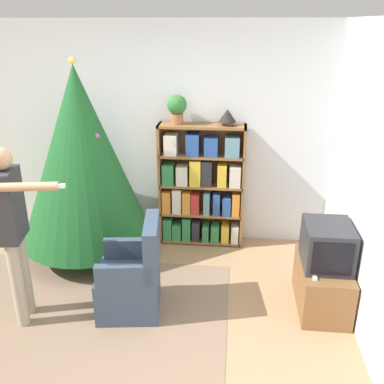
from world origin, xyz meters
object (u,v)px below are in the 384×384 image
at_px(television, 327,245).
at_px(table_lamp, 227,116).
at_px(potted_plant, 177,107).
at_px(bookshelf, 201,189).
at_px(armchair, 133,280).
at_px(christmas_tree, 82,157).
at_px(standing_person, 12,223).

xyz_separation_m(television, table_lamp, (-0.97, 1.19, 0.92)).
relative_size(potted_plant, table_lamp, 1.64).
xyz_separation_m(bookshelf, table_lamp, (0.29, 0.01, 0.87)).
xyz_separation_m(armchair, table_lamp, (0.80, 1.42, 1.26)).
distance_m(television, christmas_tree, 2.70).
bearing_deg(christmas_tree, television, -16.92).
xyz_separation_m(bookshelf, christmas_tree, (-1.27, -0.42, 0.48)).
relative_size(christmas_tree, armchair, 2.43).
relative_size(television, standing_person, 0.31).
xyz_separation_m(television, standing_person, (-2.72, -0.46, 0.31)).
bearing_deg(table_lamp, bookshelf, -178.95).
bearing_deg(christmas_tree, bookshelf, 18.22).
relative_size(christmas_tree, table_lamp, 11.16).
bearing_deg(standing_person, potted_plant, 134.67).
relative_size(television, armchair, 0.55).
xyz_separation_m(bookshelf, potted_plant, (-0.27, 0.01, 0.96)).
distance_m(television, table_lamp, 1.79).
distance_m(standing_person, table_lamp, 2.49).
bearing_deg(bookshelf, standing_person, -131.46).
distance_m(bookshelf, armchair, 1.55).
xyz_separation_m(bookshelf, armchair, (-0.51, -1.42, -0.38)).
distance_m(armchair, table_lamp, 2.06).
bearing_deg(christmas_tree, table_lamp, 15.15).
relative_size(television, potted_plant, 1.53).
xyz_separation_m(television, christmas_tree, (-2.53, 0.77, 0.53)).
height_order(television, potted_plant, potted_plant).
bearing_deg(armchair, television, 89.92).
relative_size(christmas_tree, potted_plant, 6.78).
distance_m(television, armchair, 1.82).
height_order(bookshelf, standing_person, standing_person).
relative_size(armchair, table_lamp, 4.60).
height_order(bookshelf, christmas_tree, christmas_tree).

